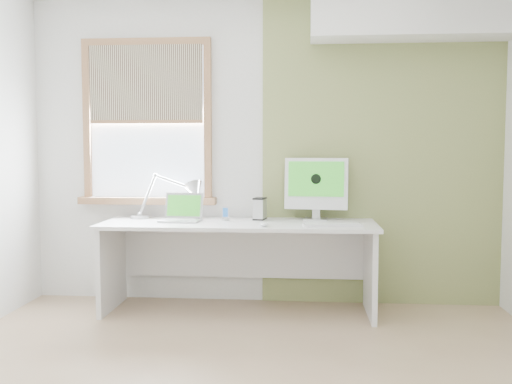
# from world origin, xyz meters

# --- Properties ---
(room) EXTENTS (4.04, 3.54, 2.64)m
(room) POSITION_xyz_m (0.00, 0.00, 1.30)
(room) COLOR tan
(room) RESTS_ON ground
(accent_wall) EXTENTS (2.00, 0.02, 2.60)m
(accent_wall) POSITION_xyz_m (1.00, 1.74, 1.30)
(accent_wall) COLOR #929857
(accent_wall) RESTS_ON room
(soffit) EXTENTS (1.60, 0.40, 0.42)m
(soffit) POSITION_xyz_m (1.20, 1.57, 2.40)
(soffit) COLOR white
(soffit) RESTS_ON room
(window) EXTENTS (1.20, 0.14, 1.42)m
(window) POSITION_xyz_m (-1.00, 1.71, 1.54)
(window) COLOR brown
(window) RESTS_ON room
(desk) EXTENTS (2.20, 0.70, 0.73)m
(desk) POSITION_xyz_m (-0.17, 1.44, 0.53)
(desk) COLOR silver
(desk) RESTS_ON room
(desk_lamp) EXTENTS (0.69, 0.34, 0.38)m
(desk_lamp) POSITION_xyz_m (-0.67, 1.66, 0.93)
(desk_lamp) COLOR #B4B6B9
(desk_lamp) RESTS_ON desk
(laptop) EXTENTS (0.34, 0.28, 0.22)m
(laptop) POSITION_xyz_m (-0.64, 1.43, 0.79)
(laptop) COLOR #B4B6B9
(laptop) RESTS_ON desk
(phone_dock) EXTENTS (0.07, 0.07, 0.12)m
(phone_dock) POSITION_xyz_m (-0.29, 1.48, 0.76)
(phone_dock) COLOR #B4B6B9
(phone_dock) RESTS_ON desk
(external_drive) EXTENTS (0.11, 0.16, 0.18)m
(external_drive) POSITION_xyz_m (-0.01, 1.57, 0.82)
(external_drive) COLOR #B4B6B9
(external_drive) RESTS_ON desk
(imac) EXTENTS (0.53, 0.19, 0.51)m
(imac) POSITION_xyz_m (0.46, 1.61, 1.02)
(imac) COLOR #B4B6B9
(imac) RESTS_ON desk
(keyboard) EXTENTS (0.46, 0.19, 0.02)m
(keyboard) POSITION_xyz_m (0.57, 1.22, 0.74)
(keyboard) COLOR white
(keyboard) RESTS_ON desk
(mouse) EXTENTS (0.08, 0.12, 0.03)m
(mouse) POSITION_xyz_m (0.05, 1.17, 0.75)
(mouse) COLOR white
(mouse) RESTS_ON desk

